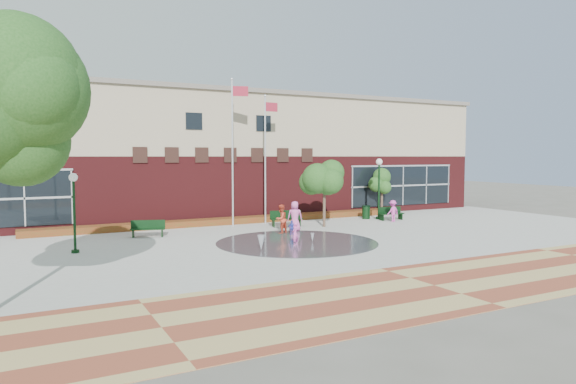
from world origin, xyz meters
name	(u,v)px	position (x,y,z in m)	size (l,w,h in m)	color
ground	(327,252)	(0.00, 0.00, 0.00)	(120.00, 120.00, 0.00)	#666056
plaza_concrete	(288,240)	(0.00, 4.00, 0.00)	(46.00, 18.00, 0.01)	#A8A8A0
paver_band	(434,286)	(0.00, -7.00, 0.00)	(46.00, 6.00, 0.01)	brown
splash_pad	(297,243)	(0.00, 3.00, 0.00)	(8.40, 8.40, 0.01)	#383A3D
library_building	(206,154)	(0.00, 17.48, 4.64)	(44.40, 10.40, 9.20)	#551719
flower_bed	(235,224)	(0.00, 11.60, 0.00)	(26.00, 1.20, 0.40)	#A20F0F
flagpole_left	(233,144)	(-0.63, 10.28, 5.25)	(1.06, 0.43, 9.43)	silver
flagpole_right	(266,152)	(1.75, 10.50, 4.77)	(1.05, 0.21, 8.54)	silver
lamp_left	(74,204)	(-10.51, 5.29, 2.32)	(0.40, 0.40, 3.74)	black
lamp_right	(379,182)	(9.96, 9.06, 2.70)	(0.46, 0.46, 4.35)	black
bench_left	(148,232)	(-6.47, 8.48, 0.30)	(1.94, 1.09, 0.94)	black
bench_mid	(286,222)	(2.34, 8.70, 0.33)	(2.13, 1.03, 1.03)	black
bench_right	(391,216)	(10.42, 8.24, 0.30)	(1.91, 0.66, 0.94)	black
trash_can	(366,212)	(9.27, 9.61, 0.50)	(0.60, 0.60, 0.98)	black
tree_mid	(324,177)	(4.42, 7.48, 3.20)	(2.61, 2.61, 4.40)	#473428
tree_small_right	(382,182)	(12.05, 11.38, 2.51)	(2.01, 2.01, 3.44)	#473428
water_jet_a	(261,251)	(-2.62, 1.75, 0.00)	(0.38, 0.38, 0.73)	white
water_jet_b	(312,242)	(0.79, 2.76, 0.00)	(0.20, 0.20, 0.45)	white
child_splash	(295,234)	(-0.50, 2.29, 0.61)	(0.44, 0.29, 1.22)	#E658B7
adult_red	(281,219)	(0.70, 6.22, 0.86)	(0.83, 0.65, 1.71)	#D0442C
adult_pink	(295,216)	(1.84, 6.63, 0.91)	(0.89, 0.58, 1.83)	#DE5FB1
child_blue	(292,228)	(0.95, 5.33, 0.43)	(0.51, 0.21, 0.87)	#3C4BC6
person_bench	(393,211)	(9.93, 7.46, 0.75)	(0.96, 0.55, 1.49)	#D645AF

